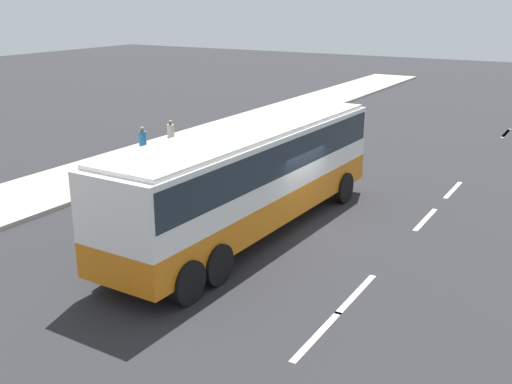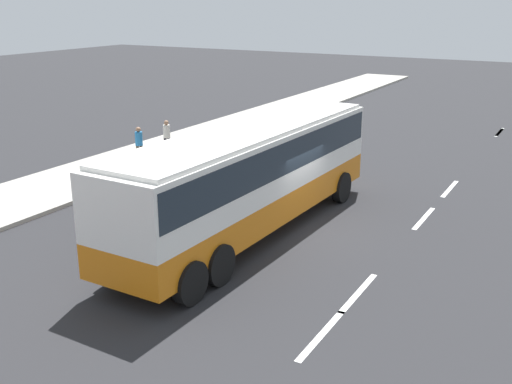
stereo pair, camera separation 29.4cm
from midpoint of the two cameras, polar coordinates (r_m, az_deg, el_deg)
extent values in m
plane|color=#28282B|center=(19.60, 3.07, -3.27)|extent=(120.00, 120.00, 0.00)
cube|color=#A8A399|center=(25.23, -17.19, 0.93)|extent=(80.00, 4.00, 0.15)
cube|color=white|center=(13.67, 5.50, -13.14)|extent=(2.40, 0.16, 0.01)
cube|color=white|center=(15.54, 9.01, -9.28)|extent=(2.40, 0.16, 0.01)
cube|color=white|center=(21.02, 15.02, -2.39)|extent=(2.40, 0.16, 0.01)
cube|color=white|center=(24.55, 17.33, 0.29)|extent=(2.40, 0.16, 0.01)
cube|color=white|center=(36.10, 21.59, 5.24)|extent=(2.40, 0.16, 0.01)
cube|color=white|center=(35.97, 21.56, 5.20)|extent=(2.40, 0.16, 0.01)
cube|color=orange|center=(18.72, -0.93, -1.00)|extent=(11.82, 2.77, 0.91)
cube|color=white|center=(18.34, -0.95, 2.94)|extent=(11.82, 2.77, 1.75)
cube|color=#1E2833|center=(18.28, -0.95, 3.68)|extent=(11.59, 2.79, 0.96)
cube|color=#1E2833|center=(23.35, 6.69, 6.24)|extent=(0.18, 2.26, 1.40)
cube|color=white|center=(18.13, -0.96, 5.81)|extent=(11.35, 2.61, 0.12)
cylinder|color=black|center=(22.95, 2.24, 1.34)|extent=(1.11, 0.33, 1.10)
cylinder|color=black|center=(21.97, 7.61, 0.44)|extent=(1.11, 0.33, 1.10)
cylinder|color=black|center=(16.94, -10.60, -5.00)|extent=(1.11, 0.33, 1.10)
cylinder|color=black|center=(15.58, -4.04, -6.79)|extent=(1.11, 0.33, 1.10)
cylinder|color=black|center=(16.14, -13.41, -6.36)|extent=(1.11, 0.33, 1.10)
cylinder|color=black|center=(14.71, -6.74, -8.42)|extent=(1.11, 0.33, 1.10)
cylinder|color=brown|center=(26.96, -11.28, 3.47)|extent=(0.14, 0.14, 0.79)
cylinder|color=brown|center=(27.00, -10.96, 3.50)|extent=(0.14, 0.14, 0.79)
cylinder|color=#2672B2|center=(26.82, -11.21, 4.91)|extent=(0.32, 0.32, 0.59)
sphere|color=#9E7051|center=(26.74, -11.26, 5.76)|extent=(0.21, 0.21, 0.21)
cylinder|color=black|center=(28.34, -8.75, 4.28)|extent=(0.14, 0.14, 0.78)
cylinder|color=black|center=(28.33, -8.42, 4.29)|extent=(0.14, 0.14, 0.78)
cylinder|color=beige|center=(28.19, -8.65, 5.63)|extent=(0.32, 0.32, 0.58)
sphere|color=#9E7051|center=(28.11, -8.68, 6.42)|extent=(0.21, 0.21, 0.21)
camera|label=1|loc=(0.15, 89.53, 0.15)|focal=42.81mm
camera|label=2|loc=(0.15, -90.47, -0.15)|focal=42.81mm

